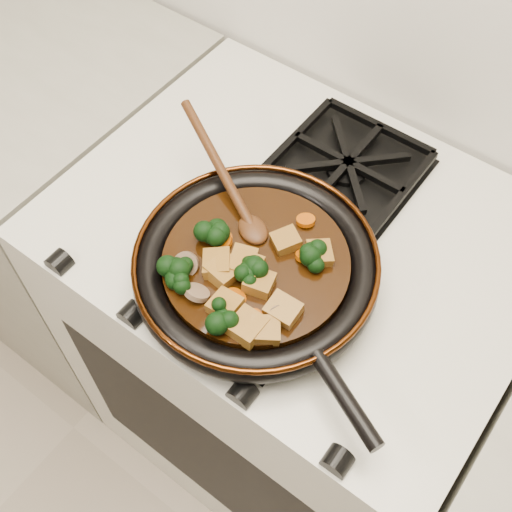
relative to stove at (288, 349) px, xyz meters
The scene contains 33 objects.
stove is the anchor object (origin of this frame).
burner_grate_front 0.48m from the stove, 90.00° to the right, with size 0.23×0.23×0.03m, color black, non-canonical shape.
burner_grate_back 0.48m from the stove, 90.00° to the left, with size 0.23×0.23×0.03m, color black, non-canonical shape.
skillet 0.51m from the stove, 85.66° to the right, with size 0.46×0.36×0.05m.
braising_sauce 0.51m from the stove, 86.45° to the right, with size 0.27×0.27×0.02m, color black.
tofu_cube_0 0.55m from the stove, 99.61° to the right, with size 0.04×0.04×0.02m, color #8C5F20.
tofu_cube_1 0.55m from the stove, 62.97° to the right, with size 0.04×0.04×0.02m, color #8C5F20.
tofu_cube_2 0.52m from the stove, 71.72° to the right, with size 0.04×0.03×0.02m, color #8C5F20.
tofu_cube_3 0.54m from the stove, 87.19° to the right, with size 0.04×0.04×0.02m, color #8C5F20.
tofu_cube_4 0.56m from the stove, 67.86° to the right, with size 0.04×0.04×0.02m, color #8C5F20.
tofu_cube_5 0.55m from the stove, 94.66° to the right, with size 0.04×0.04×0.02m, color #8C5F20.
tofu_cube_6 0.53m from the stove, 91.91° to the right, with size 0.03×0.04×0.02m, color #8C5F20.
tofu_cube_7 0.57m from the stove, 73.74° to the right, with size 0.04×0.04×0.02m, color #8C5F20.
tofu_cube_8 0.56m from the stove, 84.16° to the right, with size 0.04×0.04×0.02m, color #8C5F20.
tofu_cube_9 0.53m from the stove, 42.00° to the right, with size 0.04×0.03×0.02m, color #8C5F20.
tofu_cube_10 0.54m from the stove, 76.97° to the right, with size 0.04×0.04×0.02m, color #8C5F20.
broccoli_floret_0 0.54m from the stove, 83.09° to the right, with size 0.06×0.06×0.05m, color black, non-canonical shape.
broccoli_floret_1 0.54m from the stove, 83.73° to the right, with size 0.06×0.06×0.05m, color black, non-canonical shape.
broccoli_floret_2 0.53m from the stove, 46.02° to the right, with size 0.06×0.06×0.05m, color black, non-canonical shape.
broccoli_floret_3 0.56m from the stove, 108.90° to the right, with size 0.06×0.06×0.05m, color black, non-canonical shape.
broccoli_floret_4 0.57m from the stove, 104.03° to the right, with size 0.06×0.06×0.05m, color black, non-canonical shape.
broccoli_floret_5 0.54m from the stove, 115.31° to the right, with size 0.06×0.06×0.06m, color black, non-canonical shape.
broccoli_floret_6 0.57m from the stove, 82.10° to the right, with size 0.06×0.06×0.05m, color black, non-canonical shape.
carrot_coin_0 0.56m from the stove, 72.85° to the right, with size 0.03×0.03×0.01m, color #A64404.
carrot_coin_1 0.53m from the stove, 112.59° to the right, with size 0.03×0.03×0.01m, color #A64404.
carrot_coin_2 0.53m from the stove, 110.35° to the right, with size 0.03×0.03×0.01m, color #A64404.
carrot_coin_3 0.52m from the stove, 47.31° to the right, with size 0.03×0.03×0.01m, color #A64404.
carrot_coin_4 0.52m from the stove, 53.06° to the right, with size 0.03×0.03×0.01m, color #A64404.
carrot_coin_5 0.55m from the stove, 83.18° to the right, with size 0.03×0.03×0.01m, color #A64404.
mushroom_slice_0 0.55m from the stove, 64.41° to the right, with size 0.03×0.03×0.01m, color brown.
mushroom_slice_1 0.56m from the stove, 108.35° to the right, with size 0.04×0.04×0.01m, color brown.
mushroom_slice_2 0.56m from the stove, 95.80° to the right, with size 0.04×0.04×0.01m, color brown.
wooden_spoon 0.54m from the stove, 144.96° to the right, with size 0.15×0.09×0.24m.
Camera 1 is at (0.31, 1.16, 1.72)m, focal length 45.00 mm.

